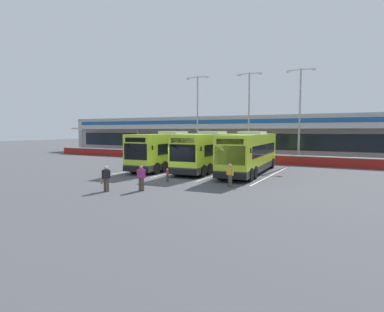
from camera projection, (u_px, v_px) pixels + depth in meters
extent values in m
plane|color=#4C4C51|center=(176.00, 179.00, 25.22)|extent=(200.00, 200.00, 0.00)
cube|color=#B7B7B2|center=(265.00, 138.00, 48.76)|extent=(70.00, 10.00, 5.50)
cube|color=#19232D|center=(256.00, 141.00, 44.38)|extent=(66.00, 0.08, 2.20)
cube|color=navy|center=(256.00, 121.00, 44.14)|extent=(68.00, 0.08, 0.60)
cube|color=beige|center=(253.00, 128.00, 42.93)|extent=(67.00, 3.00, 0.24)
cube|color=gray|center=(266.00, 118.00, 48.52)|extent=(70.00, 10.00, 0.50)
cylinder|color=#999999|center=(83.00, 140.00, 56.54)|extent=(0.20, 0.20, 4.20)
cylinder|color=#999999|center=(138.00, 141.00, 50.74)|extent=(0.20, 0.20, 4.20)
cylinder|color=#999999|center=(208.00, 143.00, 44.94)|extent=(0.20, 0.20, 4.20)
cylinder|color=#999999|center=(298.00, 145.00, 39.14)|extent=(0.20, 0.20, 4.20)
cube|color=maroon|center=(238.00, 158.00, 37.95)|extent=(60.00, 0.36, 1.00)
cube|color=#B2B2B2|center=(238.00, 154.00, 37.90)|extent=(60.00, 0.40, 0.10)
cube|color=#B7DB2D|center=(169.00, 149.00, 32.17)|extent=(3.35, 12.14, 3.19)
cube|color=#333333|center=(169.00, 162.00, 32.28)|extent=(3.37, 12.16, 0.56)
cube|color=black|center=(171.00, 147.00, 32.52)|extent=(3.22, 9.75, 0.96)
cube|color=black|center=(136.00, 152.00, 26.75)|extent=(2.31, 0.25, 1.40)
cube|color=black|center=(135.00, 140.00, 26.66)|extent=(2.05, 0.22, 0.40)
cube|color=silver|center=(173.00, 132.00, 32.94)|extent=(2.23, 2.93, 0.28)
cube|color=black|center=(135.00, 169.00, 26.77)|extent=(2.46, 0.32, 0.44)
cube|color=black|center=(153.00, 148.00, 26.45)|extent=(0.09, 0.13, 0.36)
cube|color=black|center=(124.00, 147.00, 27.63)|extent=(0.09, 0.13, 0.36)
cylinder|color=black|center=(197.00, 160.00, 35.98)|extent=(0.39, 1.06, 1.04)
cylinder|color=black|center=(179.00, 159.00, 36.96)|extent=(0.39, 1.06, 1.04)
cylinder|color=black|center=(164.00, 167.00, 28.89)|extent=(0.39, 1.06, 1.04)
cylinder|color=black|center=(142.00, 166.00, 29.86)|extent=(0.39, 1.06, 1.04)
cylinder|color=black|center=(156.00, 169.00, 27.61)|extent=(0.39, 1.06, 1.04)
cylinder|color=black|center=(133.00, 167.00, 28.59)|extent=(0.39, 1.06, 1.04)
cube|color=#B7DB2D|center=(209.00, 151.00, 30.53)|extent=(3.35, 12.14, 3.19)
cube|color=#333333|center=(209.00, 164.00, 30.63)|extent=(3.37, 12.16, 0.56)
cube|color=black|center=(211.00, 148.00, 30.87)|extent=(3.22, 9.75, 0.96)
cube|color=black|center=(182.00, 153.00, 25.10)|extent=(2.31, 0.25, 1.40)
cube|color=black|center=(182.00, 141.00, 25.01)|extent=(2.05, 0.22, 0.40)
cube|color=silver|center=(213.00, 133.00, 31.29)|extent=(2.23, 2.93, 0.28)
cube|color=black|center=(182.00, 172.00, 25.12)|extent=(2.46, 0.32, 0.44)
cube|color=black|center=(201.00, 149.00, 24.80)|extent=(0.09, 0.13, 0.36)
cube|color=black|center=(168.00, 148.00, 25.99)|extent=(0.09, 0.13, 0.36)
cylinder|color=black|center=(235.00, 161.00, 34.34)|extent=(0.39, 1.06, 1.04)
cylinder|color=black|center=(214.00, 160.00, 35.31)|extent=(0.39, 1.06, 1.04)
cylinder|color=black|center=(209.00, 169.00, 27.24)|extent=(0.39, 1.06, 1.04)
cylinder|color=black|center=(184.00, 168.00, 28.22)|extent=(0.39, 1.06, 1.04)
cylinder|color=black|center=(203.00, 171.00, 25.97)|extent=(0.39, 1.06, 1.04)
cylinder|color=black|center=(177.00, 169.00, 26.94)|extent=(0.39, 1.06, 1.04)
cube|color=#B7DB2D|center=(250.00, 152.00, 28.27)|extent=(3.35, 12.14, 3.19)
cube|color=#333333|center=(249.00, 167.00, 28.38)|extent=(3.37, 12.16, 0.56)
cube|color=black|center=(251.00, 149.00, 28.62)|extent=(3.22, 9.75, 0.96)
cube|color=black|center=(230.00, 155.00, 22.85)|extent=(2.31, 0.25, 1.40)
cube|color=black|center=(230.00, 142.00, 22.76)|extent=(2.05, 0.22, 0.40)
cube|color=silver|center=(253.00, 133.00, 29.04)|extent=(2.23, 2.93, 0.28)
cube|color=black|center=(229.00, 176.00, 22.87)|extent=(2.46, 0.32, 0.44)
cube|color=black|center=(251.00, 151.00, 22.55)|extent=(0.09, 0.13, 0.36)
cube|color=black|center=(213.00, 150.00, 23.73)|extent=(0.09, 0.13, 0.36)
cylinder|color=black|center=(272.00, 163.00, 32.08)|extent=(0.39, 1.06, 1.04)
cylinder|color=black|center=(249.00, 162.00, 33.06)|extent=(0.39, 1.06, 1.04)
cylinder|color=black|center=(254.00, 173.00, 24.99)|extent=(0.39, 1.06, 1.04)
cylinder|color=black|center=(226.00, 171.00, 25.96)|extent=(0.39, 1.06, 1.04)
cylinder|color=black|center=(250.00, 175.00, 23.71)|extent=(0.39, 1.06, 1.04)
cylinder|color=black|center=(220.00, 173.00, 24.69)|extent=(0.39, 1.06, 1.04)
cube|color=silver|center=(154.00, 167.00, 33.45)|extent=(0.14, 13.00, 0.01)
cube|color=silver|center=(188.00, 169.00, 31.49)|extent=(0.14, 13.00, 0.01)
cube|color=silver|center=(228.00, 172.00, 29.52)|extent=(0.14, 13.00, 0.01)
cube|color=silver|center=(273.00, 174.00, 27.56)|extent=(0.14, 13.00, 0.01)
cube|color=#4C4238|center=(105.00, 185.00, 19.96)|extent=(0.23, 0.22, 0.84)
cube|color=#4C4238|center=(108.00, 185.00, 19.90)|extent=(0.23, 0.22, 0.84)
cube|color=black|center=(106.00, 174.00, 19.87)|extent=(0.39, 0.40, 0.56)
cube|color=black|center=(102.00, 174.00, 19.80)|extent=(0.13, 0.13, 0.54)
cube|color=black|center=(110.00, 174.00, 19.96)|extent=(0.13, 0.13, 0.54)
sphere|color=#DBB293|center=(106.00, 168.00, 19.84)|extent=(0.22, 0.22, 0.22)
cube|color=olive|center=(101.00, 182.00, 19.83)|extent=(0.29, 0.27, 0.22)
cylinder|color=olive|center=(101.00, 179.00, 19.81)|extent=(0.02, 0.02, 0.16)
cube|color=#4C4238|center=(140.00, 184.00, 20.20)|extent=(0.23, 0.23, 0.84)
cube|color=#4C4238|center=(143.00, 184.00, 20.14)|extent=(0.23, 0.23, 0.84)
cube|color=#A32D89|center=(141.00, 173.00, 20.11)|extent=(0.39, 0.40, 0.56)
cube|color=#A32D89|center=(138.00, 174.00, 20.05)|extent=(0.13, 0.13, 0.54)
cube|color=#A32D89|center=(145.00, 174.00, 20.18)|extent=(0.13, 0.13, 0.54)
sphere|color=tan|center=(141.00, 167.00, 20.08)|extent=(0.22, 0.22, 0.22)
cube|color=#4C4238|center=(168.00, 178.00, 23.77)|extent=(0.14, 0.14, 0.52)
cube|color=#4C4238|center=(167.00, 178.00, 23.65)|extent=(0.14, 0.14, 0.52)
cube|color=#B23838|center=(167.00, 173.00, 23.68)|extent=(0.25, 0.24, 0.35)
cube|color=#B23838|center=(167.00, 173.00, 23.81)|extent=(0.08, 0.08, 0.33)
cube|color=#B23838|center=(168.00, 173.00, 23.55)|extent=(0.08, 0.08, 0.33)
sphere|color=#DBB293|center=(167.00, 169.00, 23.66)|extent=(0.14, 0.14, 0.14)
cube|color=#4C4238|center=(230.00, 181.00, 21.49)|extent=(0.18, 0.21, 0.84)
cube|color=#4C4238|center=(230.00, 181.00, 21.29)|extent=(0.18, 0.21, 0.84)
cube|color=gold|center=(230.00, 171.00, 21.33)|extent=(0.39, 0.31, 0.56)
cube|color=gold|center=(227.00, 171.00, 21.49)|extent=(0.11, 0.12, 0.54)
cube|color=gold|center=(233.00, 172.00, 21.18)|extent=(0.11, 0.12, 0.54)
sphere|color=#DBB293|center=(230.00, 165.00, 21.30)|extent=(0.22, 0.22, 0.22)
cylinder|color=#9E9EA3|center=(197.00, 118.00, 41.99)|extent=(0.20, 0.20, 11.00)
cylinder|color=#9E9EA3|center=(198.00, 77.00, 41.56)|extent=(2.80, 0.10, 0.10)
cube|color=silver|center=(188.00, 79.00, 42.22)|extent=(0.44, 0.28, 0.20)
cube|color=silver|center=(207.00, 77.00, 40.91)|extent=(0.44, 0.28, 0.20)
cylinder|color=#9E9EA3|center=(249.00, 117.00, 39.36)|extent=(0.20, 0.20, 11.00)
cylinder|color=#9E9EA3|center=(249.00, 74.00, 38.93)|extent=(2.80, 0.10, 0.10)
cube|color=silver|center=(239.00, 75.00, 39.59)|extent=(0.44, 0.28, 0.20)
cube|color=silver|center=(261.00, 73.00, 38.28)|extent=(0.44, 0.28, 0.20)
cylinder|color=#9E9EA3|center=(300.00, 116.00, 36.77)|extent=(0.20, 0.20, 11.00)
cylinder|color=#9E9EA3|center=(301.00, 70.00, 36.34)|extent=(2.80, 0.10, 0.10)
cube|color=silver|center=(288.00, 72.00, 37.00)|extent=(0.44, 0.28, 0.20)
cube|color=silver|center=(314.00, 69.00, 35.69)|extent=(0.44, 0.28, 0.20)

